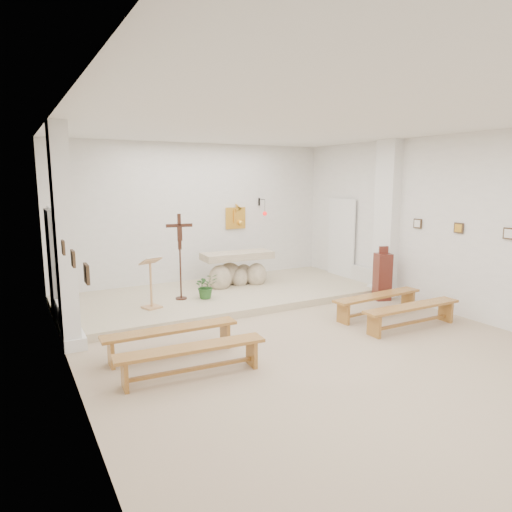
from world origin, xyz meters
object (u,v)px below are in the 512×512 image
bench_right_front (378,300)px  bench_left_second (192,354)px  lectern (151,283)px  bench_right_second (412,311)px  bench_left_front (171,335)px  donation_pedestal (382,276)px  crucifix_stand (180,250)px  altar (237,271)px

bench_right_front → bench_left_second: 4.26m
lectern → bench_right_second: lectern is taller
bench_left_front → bench_left_second: (0.00, -0.86, 0.00)m
donation_pedestal → bench_left_second: (-5.14, -1.74, -0.20)m
lectern → donation_pedestal: 4.98m
bench_right_front → bench_left_second: bearing=-171.4°
donation_pedestal → bench_left_front: size_ratio=0.58×
bench_left_second → bench_right_second: (4.17, 0.00, 0.00)m
lectern → crucifix_stand: size_ratio=0.58×
altar → donation_pedestal: 3.35m
bench_left_second → bench_right_second: 4.17m
altar → bench_left_front: altar is taller
bench_left_front → crucifix_stand: bearing=68.7°
lectern → altar: bearing=5.6°
crucifix_stand → donation_pedestal: bearing=-13.2°
crucifix_stand → bench_left_second: 3.66m
altar → lectern: size_ratio=1.64×
lectern → bench_left_second: size_ratio=0.50×
altar → bench_right_front: bearing=-61.5°
crucifix_stand → bench_left_front: size_ratio=0.87×
bench_left_front → bench_left_second: 0.86m
donation_pedestal → bench_left_second: 5.43m
altar → bench_left_front: (-2.67, -3.13, -0.16)m
bench_left_second → donation_pedestal: bearing=22.7°
bench_right_second → lectern: bearing=142.2°
crucifix_stand → bench_right_front: crucifix_stand is taller
bench_left_front → bench_right_second: bearing=-10.3°
crucifix_stand → altar: bearing=29.5°
altar → lectern: (-2.33, -0.97, 0.18)m
altar → bench_left_front: 4.12m
bench_left_second → altar: bearing=60.3°
altar → bench_right_front: altar is taller
donation_pedestal → bench_left_front: donation_pedestal is taller
altar → bench_right_second: (1.51, -4.00, -0.16)m
lectern → crucifix_stand: (0.73, 0.37, 0.53)m
altar → bench_left_second: (-2.67, -4.00, -0.16)m
bench_left_front → bench_right_front: (4.17, 0.00, 0.00)m
donation_pedestal → bench_right_front: 1.32m
bench_left_front → bench_right_front: bearing=1.4°
altar → bench_right_second: size_ratio=0.83×
bench_left_front → bench_right_front: same height
lectern → crucifix_stand: 0.97m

